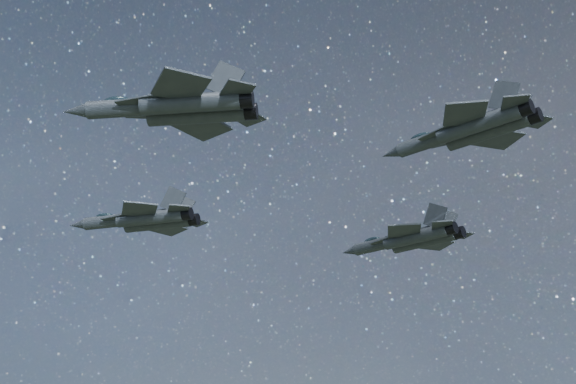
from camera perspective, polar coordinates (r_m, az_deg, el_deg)
The scene contains 4 objects.
jet_lead at distance 86.14m, azimuth -12.11°, elevation -2.30°, with size 18.47×12.51×4.65m.
jet_left at distance 79.05m, azimuth 10.28°, elevation -3.93°, with size 16.68×11.59×4.19m.
jet_right at distance 62.05m, azimuth -9.33°, elevation 7.10°, with size 18.49×12.10×4.77m.
jet_slot at distance 67.35m, azimuth 15.14°, elevation 5.13°, with size 17.42×12.07×4.37m.
Camera 1 is at (34.40, -55.64, 121.27)m, focal length 42.00 mm.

